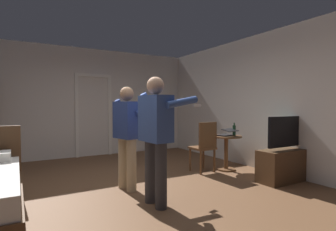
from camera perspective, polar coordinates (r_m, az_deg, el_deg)
name	(u,v)px	position (r m, az deg, el deg)	size (l,w,h in m)	color
ground_plane	(124,195)	(4.09, -9.58, -16.57)	(7.22, 7.22, 0.00)	brown
wall_back	(77,102)	(7.10, -19.09, 2.68)	(6.23, 0.12, 2.78)	silver
wall_right	(266,102)	(5.70, 20.52, 2.81)	(0.12, 6.80, 2.78)	silver
doorway_frame	(94,109)	(7.11, -15.82, 1.36)	(0.93, 0.08, 2.13)	white
tv_flatscreen	(285,162)	(5.08, 24.03, -9.10)	(1.06, 0.40, 1.13)	#4C331E
side_table	(226,147)	(5.51, 12.46, -6.65)	(0.62, 0.62, 0.70)	brown
laptop	(227,133)	(5.43, 12.62, -3.79)	(0.38, 0.38, 0.15)	black
bottle_on_table	(234,130)	(5.51, 14.13, -3.10)	(0.06, 0.06, 0.26)	#19361F
wooden_chair	(205,145)	(5.24, 7.93, -6.27)	(0.43, 0.43, 0.99)	brown
person_blue_shirt	(156,131)	(3.44, -2.59, -3.29)	(0.69, 0.64, 1.68)	#333338
person_striped_shirt	(128,131)	(4.15, -8.72, -3.27)	(0.78, 0.60, 1.60)	tan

